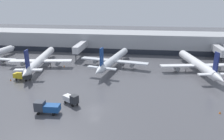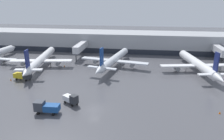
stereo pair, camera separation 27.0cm
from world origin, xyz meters
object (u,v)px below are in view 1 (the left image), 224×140
(parked_jet_0, at_px, (114,60))
(traffic_cone_3, at_px, (11,80))
(service_truck_3, at_px, (46,107))
(traffic_cone_2, at_px, (64,66))
(service_truck_1, at_px, (23,75))
(traffic_cone_1, at_px, (220,112))
(parked_jet_2, at_px, (197,64))
(parked_jet_4, at_px, (41,60))
(service_truck_0, at_px, (71,99))

(parked_jet_0, distance_m, traffic_cone_3, 35.96)
(service_truck_3, distance_m, traffic_cone_2, 35.49)
(service_truck_1, distance_m, traffic_cone_2, 17.44)
(service_truck_3, bearing_deg, traffic_cone_1, -174.61)
(parked_jet_2, xyz_separation_m, traffic_cone_2, (-48.90, -0.83, -2.45))
(service_truck_1, height_order, traffic_cone_1, service_truck_1)
(parked_jet_0, distance_m, traffic_cone_1, 42.49)
(traffic_cone_1, distance_m, traffic_cone_2, 55.72)
(parked_jet_2, xyz_separation_m, traffic_cone_3, (-60.76, -17.32, -2.44))
(parked_jet_4, distance_m, traffic_cone_2, 8.92)
(service_truck_0, height_order, service_truck_3, service_truck_3)
(traffic_cone_1, bearing_deg, traffic_cone_2, 148.05)
(parked_jet_0, distance_m, service_truck_0, 32.24)
(service_truck_0, bearing_deg, traffic_cone_2, 145.52)
(service_truck_1, bearing_deg, traffic_cone_2, 72.37)
(parked_jet_4, height_order, traffic_cone_3, parked_jet_4)
(traffic_cone_1, bearing_deg, traffic_cone_3, 167.61)
(service_truck_1, distance_m, traffic_cone_1, 57.10)
(service_truck_0, relative_size, service_truck_1, 0.75)
(parked_jet_4, xyz_separation_m, traffic_cone_3, (-3.53, -14.69, -2.63))
(traffic_cone_1, height_order, traffic_cone_2, traffic_cone_2)
(traffic_cone_2, xyz_separation_m, traffic_cone_3, (-11.86, -16.50, 0.01))
(parked_jet_2, relative_size, service_truck_0, 7.83)
(service_truck_3, relative_size, traffic_cone_1, 9.30)
(parked_jet_0, bearing_deg, traffic_cone_1, -125.84)
(service_truck_3, bearing_deg, traffic_cone_3, -44.15)
(service_truck_0, xyz_separation_m, service_truck_1, (-20.34, 14.11, 0.10))
(parked_jet_2, bearing_deg, traffic_cone_2, 80.39)
(parked_jet_2, relative_size, parked_jet_4, 0.95)
(traffic_cone_2, bearing_deg, service_truck_0, -67.41)
(parked_jet_0, height_order, service_truck_3, parked_jet_0)
(traffic_cone_3, bearing_deg, traffic_cone_2, 54.29)
(service_truck_0, bearing_deg, service_truck_3, -97.26)
(service_truck_1, relative_size, traffic_cone_1, 9.87)
(traffic_cone_3, bearing_deg, service_truck_3, -42.19)
(service_truck_3, relative_size, traffic_cone_2, 7.86)
(parked_jet_0, xyz_separation_m, traffic_cone_2, (-18.87, -1.99, -2.62))
(traffic_cone_1, distance_m, traffic_cone_3, 60.55)
(parked_jet_0, distance_m, parked_jet_4, 27.46)
(parked_jet_4, relative_size, service_truck_0, 8.24)
(service_truck_0, bearing_deg, parked_jet_0, 111.14)
(parked_jet_4, bearing_deg, service_truck_0, -151.81)
(parked_jet_2, relative_size, traffic_cone_1, 57.74)
(parked_jet_0, xyz_separation_m, parked_jet_2, (30.04, -1.16, -0.17))
(service_truck_3, xyz_separation_m, traffic_cone_2, (-8.05, 34.55, -1.22))
(parked_jet_4, bearing_deg, traffic_cone_3, 158.05)
(parked_jet_0, xyz_separation_m, service_truck_1, (-26.92, -17.41, -1.40))
(service_truck_1, height_order, service_truck_3, service_truck_1)
(parked_jet_0, bearing_deg, parked_jet_4, 110.03)
(service_truck_0, bearing_deg, traffic_cone_3, -175.43)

